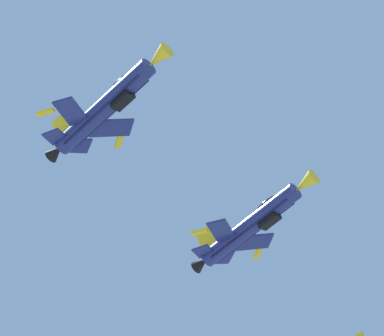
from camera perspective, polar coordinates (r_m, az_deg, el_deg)
fighter_jet_right_wing at (r=93.39m, az=3.61°, el=-3.37°), size 11.42×13.78×5.19m
fighter_jet_left_outer at (r=86.93m, az=-5.16°, el=3.72°), size 11.37×13.78×5.27m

